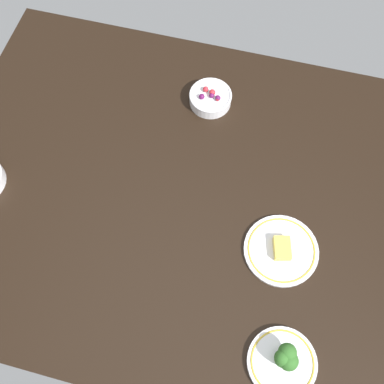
# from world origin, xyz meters

# --- Properties ---
(dining_table) EXTENTS (1.52, 1.14, 0.04)m
(dining_table) POSITION_xyz_m (0.00, 0.00, 0.02)
(dining_table) COLOR black
(dining_table) RESTS_ON ground
(plate_broccoli) EXTENTS (0.17, 0.17, 0.08)m
(plate_broccoli) POSITION_xyz_m (-0.33, 0.39, 0.07)
(plate_broccoli) COLOR silver
(plate_broccoli) RESTS_ON dining_table
(plate_cheese) EXTENTS (0.21, 0.21, 0.04)m
(plate_cheese) POSITION_xyz_m (-0.28, 0.10, 0.05)
(plate_cheese) COLOR silver
(plate_cheese) RESTS_ON dining_table
(bowl_berries) EXTENTS (0.14, 0.14, 0.06)m
(bowl_berries) POSITION_xyz_m (0.03, -0.33, 0.06)
(bowl_berries) COLOR silver
(bowl_berries) RESTS_ON dining_table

